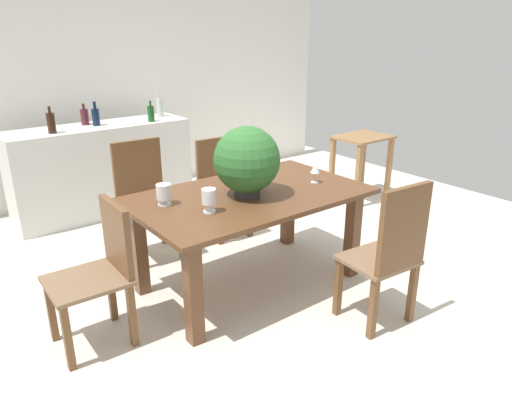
{
  "coord_description": "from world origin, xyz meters",
  "views": [
    {
      "loc": [
        -2.01,
        -2.92,
        1.92
      ],
      "look_at": [
        0.03,
        -0.27,
        0.66
      ],
      "focal_mm": 33.64,
      "sensor_mm": 36.0,
      "label": 1
    }
  ],
  "objects_px": {
    "crystal_vase_center_near": "(164,193)",
    "wine_bottle_clear": "(160,107)",
    "flower_centerpiece": "(247,161)",
    "crystal_vase_left": "(209,198)",
    "wine_bottle_green": "(85,117)",
    "chair_far_right": "(220,182)",
    "wine_bottle_amber": "(96,116)",
    "kitchen_counter": "(103,170)",
    "side_table": "(362,153)",
    "chair_head_end": "(101,268)",
    "chair_near_right": "(390,250)",
    "wine_bottle_tall": "(51,123)",
    "wine_glass": "(315,169)",
    "wine_bottle_dark": "(151,113)",
    "dining_table": "(249,209)",
    "chair_far_left": "(144,193)"
  },
  "relations": [
    {
      "from": "wine_bottle_amber",
      "to": "kitchen_counter",
      "type": "bearing_deg",
      "value": 37.21
    },
    {
      "from": "wine_bottle_tall",
      "to": "chair_far_left",
      "type": "bearing_deg",
      "value": -69.71
    },
    {
      "from": "wine_bottle_tall",
      "to": "wine_bottle_clear",
      "type": "xyz_separation_m",
      "value": [
        1.24,
        0.19,
        0.0
      ]
    },
    {
      "from": "dining_table",
      "to": "wine_bottle_clear",
      "type": "distance_m",
      "value": 2.36
    },
    {
      "from": "wine_bottle_clear",
      "to": "chair_far_right",
      "type": "bearing_deg",
      "value": -92.71
    },
    {
      "from": "chair_head_end",
      "to": "wine_bottle_tall",
      "type": "height_order",
      "value": "wine_bottle_tall"
    },
    {
      "from": "flower_centerpiece",
      "to": "wine_bottle_clear",
      "type": "height_order",
      "value": "flower_centerpiece"
    },
    {
      "from": "wine_bottle_dark",
      "to": "side_table",
      "type": "xyz_separation_m",
      "value": [
        1.97,
        -1.26,
        -0.49
      ]
    },
    {
      "from": "side_table",
      "to": "flower_centerpiece",
      "type": "bearing_deg",
      "value": -159.74
    },
    {
      "from": "crystal_vase_left",
      "to": "wine_bottle_green",
      "type": "distance_m",
      "value": 2.47
    },
    {
      "from": "chair_near_right",
      "to": "chair_head_end",
      "type": "distance_m",
      "value": 1.83
    },
    {
      "from": "chair_near_right",
      "to": "kitchen_counter",
      "type": "distance_m",
      "value": 3.29
    },
    {
      "from": "wine_bottle_dark",
      "to": "wine_bottle_clear",
      "type": "xyz_separation_m",
      "value": [
        0.22,
        0.22,
        0.02
      ]
    },
    {
      "from": "wine_bottle_clear",
      "to": "side_table",
      "type": "bearing_deg",
      "value": -40.13
    },
    {
      "from": "wine_bottle_amber",
      "to": "side_table",
      "type": "relative_size",
      "value": 0.33
    },
    {
      "from": "chair_near_right",
      "to": "wine_glass",
      "type": "bearing_deg",
      "value": -96.72
    },
    {
      "from": "flower_centerpiece",
      "to": "crystal_vase_center_near",
      "type": "relative_size",
      "value": 3.41
    },
    {
      "from": "chair_near_right",
      "to": "chair_head_end",
      "type": "bearing_deg",
      "value": -28.3
    },
    {
      "from": "wine_bottle_dark",
      "to": "side_table",
      "type": "distance_m",
      "value": 2.39
    },
    {
      "from": "wine_bottle_green",
      "to": "side_table",
      "type": "bearing_deg",
      "value": -30.23
    },
    {
      "from": "dining_table",
      "to": "wine_bottle_green",
      "type": "relative_size",
      "value": 8.02
    },
    {
      "from": "dining_table",
      "to": "chair_near_right",
      "type": "xyz_separation_m",
      "value": [
        0.38,
        -1.01,
        -0.07
      ]
    },
    {
      "from": "chair_far_right",
      "to": "flower_centerpiece",
      "type": "distance_m",
      "value": 1.23
    },
    {
      "from": "chair_head_end",
      "to": "chair_far_left",
      "type": "xyz_separation_m",
      "value": [
        0.77,
        1.02,
        0.04
      ]
    },
    {
      "from": "wine_glass",
      "to": "wine_bottle_green",
      "type": "distance_m",
      "value": 2.61
    },
    {
      "from": "flower_centerpiece",
      "to": "wine_glass",
      "type": "relative_size",
      "value": 3.34
    },
    {
      "from": "chair_far_left",
      "to": "flower_centerpiece",
      "type": "xyz_separation_m",
      "value": [
        0.34,
        -1.04,
        0.46
      ]
    },
    {
      "from": "chair_head_end",
      "to": "wine_bottle_tall",
      "type": "relative_size",
      "value": 3.58
    },
    {
      "from": "wine_bottle_dark",
      "to": "wine_bottle_tall",
      "type": "height_order",
      "value": "wine_bottle_tall"
    },
    {
      "from": "dining_table",
      "to": "chair_head_end",
      "type": "distance_m",
      "value": 1.16
    },
    {
      "from": "dining_table",
      "to": "wine_bottle_dark",
      "type": "relative_size",
      "value": 7.82
    },
    {
      "from": "chair_near_right",
      "to": "crystal_vase_center_near",
      "type": "distance_m",
      "value": 1.56
    },
    {
      "from": "kitchen_counter",
      "to": "wine_bottle_tall",
      "type": "bearing_deg",
      "value": -166.23
    },
    {
      "from": "chair_head_end",
      "to": "crystal_vase_left",
      "type": "xyz_separation_m",
      "value": [
        0.71,
        -0.14,
        0.35
      ]
    },
    {
      "from": "crystal_vase_center_near",
      "to": "wine_bottle_clear",
      "type": "xyz_separation_m",
      "value": [
        1.06,
        2.12,
        0.21
      ]
    },
    {
      "from": "dining_table",
      "to": "wine_bottle_clear",
      "type": "bearing_deg",
      "value": 78.73
    },
    {
      "from": "chair_far_right",
      "to": "wine_bottle_amber",
      "type": "distance_m",
      "value": 1.49
    },
    {
      "from": "flower_centerpiece",
      "to": "wine_bottle_clear",
      "type": "relative_size",
      "value": 1.94
    },
    {
      "from": "wine_bottle_amber",
      "to": "side_table",
      "type": "height_order",
      "value": "wine_bottle_amber"
    },
    {
      "from": "crystal_vase_center_near",
      "to": "side_table",
      "type": "bearing_deg",
      "value": 12.73
    },
    {
      "from": "wine_glass",
      "to": "wine_bottle_clear",
      "type": "distance_m",
      "value": 2.4
    },
    {
      "from": "chair_far_right",
      "to": "wine_bottle_amber",
      "type": "relative_size",
      "value": 3.74
    },
    {
      "from": "chair_far_right",
      "to": "chair_head_end",
      "type": "height_order",
      "value": "chair_far_right"
    },
    {
      "from": "chair_head_end",
      "to": "wine_bottle_clear",
      "type": "xyz_separation_m",
      "value": [
        1.61,
        2.28,
        0.55
      ]
    },
    {
      "from": "flower_centerpiece",
      "to": "wine_bottle_dark",
      "type": "height_order",
      "value": "flower_centerpiece"
    },
    {
      "from": "chair_far_left",
      "to": "wine_bottle_amber",
      "type": "distance_m",
      "value": 1.29
    },
    {
      "from": "dining_table",
      "to": "wine_bottle_clear",
      "type": "xyz_separation_m",
      "value": [
        0.45,
        2.28,
        0.43
      ]
    },
    {
      "from": "wine_bottle_clear",
      "to": "wine_bottle_dark",
      "type": "bearing_deg",
      "value": -134.66
    },
    {
      "from": "chair_near_right",
      "to": "wine_glass",
      "type": "distance_m",
      "value": 0.97
    },
    {
      "from": "dining_table",
      "to": "flower_centerpiece",
      "type": "xyz_separation_m",
      "value": [
        -0.04,
        -0.03,
        0.39
      ]
    }
  ]
}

